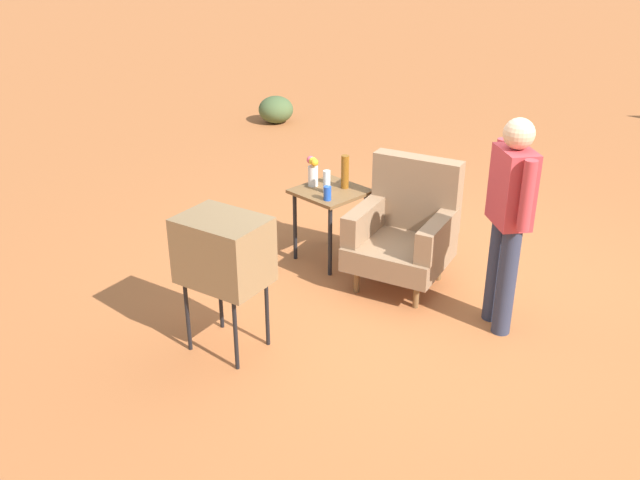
% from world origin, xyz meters
% --- Properties ---
extents(ground_plane, '(60.00, 60.00, 0.00)m').
position_xyz_m(ground_plane, '(0.00, 0.00, 0.00)').
color(ground_plane, '#AD6033').
extents(armchair, '(0.96, 0.97, 1.06)m').
position_xyz_m(armchair, '(-0.22, 0.01, 0.50)').
color(armchair, brown).
rests_on(armchair, ground).
extents(side_table, '(0.56, 0.56, 0.68)m').
position_xyz_m(side_table, '(-0.96, -0.14, 0.57)').
color(side_table, black).
rests_on(side_table, ground).
extents(tv_on_stand, '(0.68, 0.56, 1.03)m').
position_xyz_m(tv_on_stand, '(-0.46, -1.68, 0.78)').
color(tv_on_stand, black).
rests_on(tv_on_stand, ground).
extents(person_standing, '(0.48, 0.39, 1.64)m').
position_xyz_m(person_standing, '(0.74, -0.02, 0.94)').
color(person_standing, '#2D3347').
rests_on(person_standing, ground).
extents(bottle_short_clear, '(0.06, 0.06, 0.20)m').
position_xyz_m(bottle_short_clear, '(-0.94, -0.20, 0.78)').
color(bottle_short_clear, silver).
rests_on(bottle_short_clear, side_table).
extents(soda_can_blue, '(0.07, 0.07, 0.12)m').
position_xyz_m(soda_can_blue, '(-0.81, -0.32, 0.74)').
color(soda_can_blue, blue).
rests_on(soda_can_blue, side_table).
extents(bottle_tall_amber, '(0.07, 0.07, 0.30)m').
position_xyz_m(bottle_tall_amber, '(-0.91, -0.01, 0.83)').
color(bottle_tall_amber, brown).
rests_on(bottle_tall_amber, side_table).
extents(flower_vase, '(0.14, 0.10, 0.27)m').
position_xyz_m(flower_vase, '(-1.15, -0.17, 0.83)').
color(flower_vase, silver).
rests_on(flower_vase, side_table).
extents(shrub_near, '(0.52, 0.52, 0.40)m').
position_xyz_m(shrub_near, '(-4.74, 2.51, 0.20)').
color(shrub_near, '#475B33').
rests_on(shrub_near, ground).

